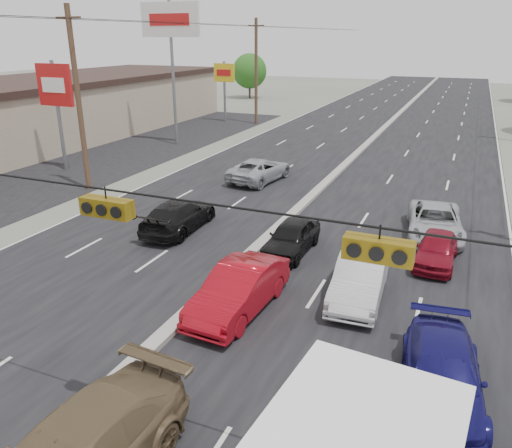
% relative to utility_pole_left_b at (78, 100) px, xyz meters
% --- Properties ---
extents(ground, '(200.00, 200.00, 0.00)m').
position_rel_utility_pole_left_b_xyz_m(ground, '(12.50, -15.00, -5.11)').
color(ground, '#606356').
rests_on(ground, ground).
extents(road_surface, '(20.00, 160.00, 0.02)m').
position_rel_utility_pole_left_b_xyz_m(road_surface, '(12.50, 15.00, -5.11)').
color(road_surface, black).
rests_on(road_surface, ground).
extents(center_median, '(0.50, 160.00, 0.20)m').
position_rel_utility_pole_left_b_xyz_m(center_median, '(12.50, 15.00, -5.01)').
color(center_median, gray).
rests_on(center_median, ground).
extents(strip_mall, '(12.00, 42.00, 4.60)m').
position_rel_utility_pole_left_b_xyz_m(strip_mall, '(-13.50, 10.00, -2.81)').
color(strip_mall, tan).
rests_on(strip_mall, ground).
extents(parking_lot, '(10.00, 42.00, 0.02)m').
position_rel_utility_pole_left_b_xyz_m(parking_lot, '(-4.50, 10.00, -5.11)').
color(parking_lot, black).
rests_on(parking_lot, ground).
extents(utility_pole_left_b, '(1.60, 0.30, 10.00)m').
position_rel_utility_pole_left_b_xyz_m(utility_pole_left_b, '(0.00, 0.00, 0.00)').
color(utility_pole_left_b, '#422D1E').
rests_on(utility_pole_left_b, ground).
extents(utility_pole_left_c, '(1.60, 0.30, 10.00)m').
position_rel_utility_pole_left_b_xyz_m(utility_pole_left_c, '(0.00, 25.00, 0.00)').
color(utility_pole_left_c, '#422D1E').
rests_on(utility_pole_left_c, ground).
extents(traffic_signals, '(25.00, 0.30, 0.54)m').
position_rel_utility_pole_left_b_xyz_m(traffic_signals, '(13.90, -15.00, 0.39)').
color(traffic_signals, black).
rests_on(traffic_signals, ground).
extents(pole_sign_mid, '(2.60, 0.25, 7.00)m').
position_rel_utility_pole_left_b_xyz_m(pole_sign_mid, '(-4.50, 3.00, 0.01)').
color(pole_sign_mid, slate).
rests_on(pole_sign_mid, ground).
extents(pole_sign_billboard, '(5.00, 0.25, 11.00)m').
position_rel_utility_pole_left_b_xyz_m(pole_sign_billboard, '(-2.00, 13.00, 3.76)').
color(pole_sign_billboard, slate).
rests_on(pole_sign_billboard, ground).
extents(pole_sign_far, '(2.20, 0.25, 6.00)m').
position_rel_utility_pole_left_b_xyz_m(pole_sign_far, '(-3.50, 25.00, -0.70)').
color(pole_sign_far, slate).
rests_on(pole_sign_far, ground).
extents(tree_left_far, '(4.80, 4.80, 6.12)m').
position_rel_utility_pole_left_b_xyz_m(tree_left_far, '(-9.50, 45.00, -1.39)').
color(tree_left_far, '#382619').
rests_on(tree_left_far, ground).
extents(red_sedan, '(1.90, 4.75, 1.54)m').
position_rel_utility_pole_left_b_xyz_m(red_sedan, '(13.90, -9.10, -4.34)').
color(red_sedan, maroon).
rests_on(red_sedan, ground).
extents(queue_car_a, '(1.65, 3.93, 1.33)m').
position_rel_utility_pole_left_b_xyz_m(queue_car_a, '(13.90, -3.96, -4.44)').
color(queue_car_a, black).
rests_on(queue_car_a, ground).
extents(queue_car_b, '(1.83, 4.58, 1.48)m').
position_rel_utility_pole_left_b_xyz_m(queue_car_b, '(17.31, -6.67, -4.37)').
color(queue_car_b, silver).
rests_on(queue_car_b, ground).
extents(queue_car_c, '(2.87, 5.18, 1.37)m').
position_rel_utility_pole_left_b_xyz_m(queue_car_c, '(19.20, 0.15, -4.42)').
color(queue_car_c, '#AEAFB6').
rests_on(queue_car_c, ground).
extents(queue_car_d, '(2.43, 4.82, 1.34)m').
position_rel_utility_pole_left_b_xyz_m(queue_car_d, '(20.23, -10.91, -4.44)').
color(queue_car_d, '#141157').
rests_on(queue_car_d, ground).
extents(queue_car_e, '(1.63, 3.74, 1.26)m').
position_rel_utility_pole_left_b_xyz_m(queue_car_e, '(19.50, -2.79, -4.48)').
color(queue_car_e, maroon).
rests_on(queue_car_e, ground).
extents(oncoming_near, '(2.18, 4.89, 1.39)m').
position_rel_utility_pole_left_b_xyz_m(oncoming_near, '(8.30, -3.60, -4.41)').
color(oncoming_near, black).
rests_on(oncoming_near, ground).
extents(oncoming_far, '(2.94, 5.24, 1.38)m').
position_rel_utility_pole_left_b_xyz_m(oncoming_far, '(8.52, 5.54, -4.42)').
color(oncoming_far, '#A0A2A7').
rests_on(oncoming_far, ground).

